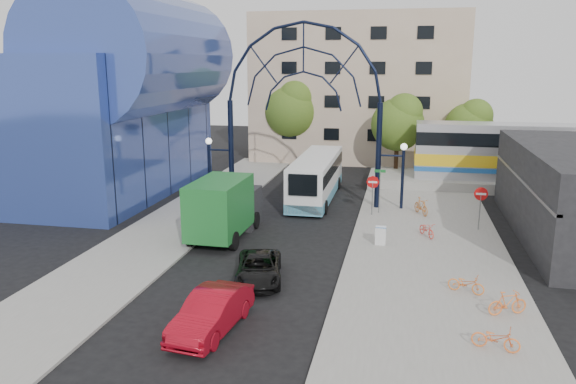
% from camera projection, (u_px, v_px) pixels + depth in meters
% --- Properties ---
extents(ground, '(120.00, 120.00, 0.00)m').
position_uv_depth(ground, '(246.00, 281.00, 24.92)').
color(ground, black).
rests_on(ground, ground).
extents(sidewalk_east, '(8.00, 56.00, 0.12)m').
position_uv_depth(sidewalk_east, '(428.00, 262.00, 27.13)').
color(sidewalk_east, gray).
rests_on(sidewalk_east, ground).
extents(plaza_west, '(5.00, 50.00, 0.12)m').
position_uv_depth(plaza_west, '(165.00, 232.00, 31.91)').
color(plaza_west, gray).
rests_on(plaza_west, ground).
extents(gateway_arch, '(13.64, 0.44, 12.10)m').
position_uv_depth(gateway_arch, '(303.00, 77.00, 36.33)').
color(gateway_arch, black).
rests_on(gateway_arch, ground).
extents(stop_sign, '(0.80, 0.07, 2.50)m').
position_uv_depth(stop_sign, '(373.00, 186.00, 34.96)').
color(stop_sign, slate).
rests_on(stop_sign, sidewalk_east).
extents(do_not_enter_sign, '(0.76, 0.07, 2.48)m').
position_uv_depth(do_not_enter_sign, '(481.00, 198.00, 31.83)').
color(do_not_enter_sign, slate).
rests_on(do_not_enter_sign, sidewalk_east).
extents(street_name_sign, '(0.70, 0.70, 2.80)m').
position_uv_depth(street_name_sign, '(380.00, 182.00, 35.42)').
color(street_name_sign, slate).
rests_on(street_name_sign, sidewalk_east).
extents(sandwich_board, '(0.55, 0.61, 0.99)m').
position_uv_depth(sandwich_board, '(381.00, 234.00, 29.34)').
color(sandwich_board, white).
rests_on(sandwich_board, sidewalk_east).
extents(transit_hall, '(16.50, 18.00, 14.50)m').
position_uv_depth(transit_hall, '(98.00, 102.00, 40.74)').
color(transit_hall, '#334A9E').
rests_on(transit_hall, ground).
extents(apartment_block, '(20.00, 12.10, 14.00)m').
position_uv_depth(apartment_block, '(360.00, 88.00, 56.29)').
color(apartment_block, tan).
rests_on(apartment_block, ground).
extents(tree_north_a, '(4.48, 4.48, 7.00)m').
position_uv_depth(tree_north_a, '(399.00, 122.00, 47.39)').
color(tree_north_a, '#382314').
rests_on(tree_north_a, ground).
extents(tree_north_b, '(5.12, 5.12, 8.00)m').
position_uv_depth(tree_north_b, '(293.00, 108.00, 53.04)').
color(tree_north_b, '#382314').
rests_on(tree_north_b, ground).
extents(tree_north_c, '(4.16, 4.16, 6.50)m').
position_uv_depth(tree_north_c, '(470.00, 124.00, 48.19)').
color(tree_north_c, '#382314').
rests_on(tree_north_c, ground).
extents(city_bus, '(2.66, 11.10, 3.04)m').
position_uv_depth(city_bus, '(316.00, 177.00, 39.67)').
color(city_bus, white).
rests_on(city_bus, ground).
extents(green_truck, '(2.72, 6.76, 3.39)m').
position_uv_depth(green_truck, '(225.00, 207.00, 30.97)').
color(green_truck, black).
rests_on(green_truck, ground).
extents(black_suv, '(2.81, 4.55, 1.18)m').
position_uv_depth(black_suv, '(259.00, 268.00, 24.87)').
color(black_suv, black).
rests_on(black_suv, ground).
extents(red_sedan, '(2.07, 4.61, 1.47)m').
position_uv_depth(red_sedan, '(212.00, 312.00, 20.17)').
color(red_sedan, maroon).
rests_on(red_sedan, ground).
extents(bike_near_a, '(1.17, 1.61, 0.80)m').
position_uv_depth(bike_near_a, '(427.00, 229.00, 30.87)').
color(bike_near_a, '#F63F31').
rests_on(bike_near_a, sidewalk_east).
extents(bike_near_b, '(1.21, 1.78, 1.05)m').
position_uv_depth(bike_near_b, '(421.00, 206.00, 35.32)').
color(bike_near_b, orange).
rests_on(bike_near_b, sidewalk_east).
extents(bike_far_a, '(1.61, 1.05, 0.80)m').
position_uv_depth(bike_far_a, '(466.00, 284.00, 23.33)').
color(bike_far_a, orange).
rests_on(bike_far_a, sidewalk_east).
extents(bike_far_b, '(1.64, 1.01, 0.95)m').
position_uv_depth(bike_far_b, '(508.00, 303.00, 21.26)').
color(bike_far_b, orange).
rests_on(bike_far_b, sidewalk_east).
extents(bike_far_c, '(1.66, 0.89, 0.83)m').
position_uv_depth(bike_far_c, '(496.00, 338.00, 18.67)').
color(bike_far_c, orange).
rests_on(bike_far_c, sidewalk_east).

